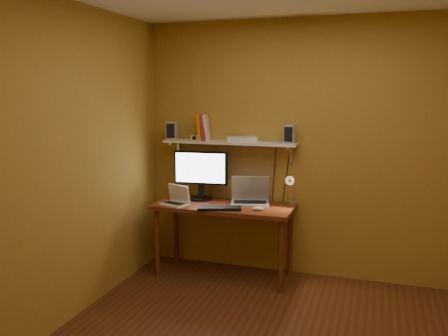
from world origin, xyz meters
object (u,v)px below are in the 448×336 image
(desk, at_px, (224,213))
(speaker_left, at_px, (172,130))
(wall_shelf, at_px, (230,143))
(laptop, at_px, (250,196))
(keyboard, at_px, (219,208))
(router, at_px, (242,139))
(desk_lamp, at_px, (291,186))
(netbook, at_px, (176,199))
(speaker_right, at_px, (290,134))
(shelf_camera, at_px, (195,138))
(mouse, at_px, (258,208))
(monitor, at_px, (201,173))

(desk, relative_size, speaker_left, 7.27)
(wall_shelf, xyz_separation_m, laptop, (0.23, -0.05, -0.54))
(keyboard, relative_size, router, 1.40)
(wall_shelf, bearing_deg, speaker_left, -178.47)
(keyboard, distance_m, desk_lamp, 0.75)
(netbook, height_order, speaker_right, speaker_right)
(desk, xyz_separation_m, shelf_camera, (-0.35, 0.12, 0.74))
(mouse, bearing_deg, netbook, 166.69)
(wall_shelf, xyz_separation_m, shelf_camera, (-0.35, -0.07, 0.05))
(desk, height_order, speaker_right, speaker_right)
(monitor, height_order, router, router)
(keyboard, distance_m, speaker_left, 1.04)
(mouse, relative_size, router, 0.36)
(mouse, height_order, speaker_right, speaker_right)
(speaker_right, bearing_deg, mouse, -122.71)
(desk_lamp, bearing_deg, keyboard, -152.76)
(netbook, height_order, desk_lamp, desk_lamp)
(laptop, distance_m, mouse, 0.31)
(mouse, xyz_separation_m, speaker_right, (0.24, 0.31, 0.70))
(keyboard, distance_m, router, 0.76)
(wall_shelf, height_order, monitor, wall_shelf)
(desk, height_order, monitor, monitor)
(mouse, bearing_deg, speaker_right, 38.29)
(wall_shelf, distance_m, shelf_camera, 0.36)
(shelf_camera, relative_size, router, 0.36)
(wall_shelf, distance_m, keyboard, 0.72)
(desk, relative_size, desk_lamp, 3.73)
(monitor, height_order, keyboard, monitor)
(desk, distance_m, speaker_left, 1.04)
(shelf_camera, bearing_deg, monitor, 22.48)
(keyboard, bearing_deg, laptop, 41.05)
(mouse, distance_m, router, 0.75)
(monitor, bearing_deg, speaker_left, 168.85)
(wall_shelf, distance_m, mouse, 0.77)
(desk_lamp, height_order, speaker_right, speaker_right)
(monitor, bearing_deg, desk_lamp, -6.43)
(wall_shelf, height_order, mouse, wall_shelf)
(speaker_right, bearing_deg, shelf_camera, -171.90)
(speaker_right, bearing_deg, desk, -158.91)
(laptop, bearing_deg, mouse, -75.33)
(keyboard, bearing_deg, mouse, -5.27)
(mouse, height_order, shelf_camera, shelf_camera)
(laptop, xyz_separation_m, netbook, (-0.69, -0.29, -0.02))
(laptop, bearing_deg, keyboard, -136.03)
(keyboard, xyz_separation_m, router, (0.11, 0.40, 0.64))
(keyboard, bearing_deg, desk_lamp, 9.79)
(shelf_camera, bearing_deg, desk, -18.89)
(wall_shelf, distance_m, speaker_right, 0.63)
(keyboard, xyz_separation_m, speaker_left, (-0.66, 0.38, 0.71))
(desk_lamp, height_order, shelf_camera, shelf_camera)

